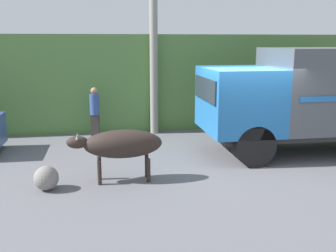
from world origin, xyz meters
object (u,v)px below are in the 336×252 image
(cargo_truck, at_px, (318,95))
(utility_pole, at_px, (154,31))
(brown_cow, at_px, (121,144))
(pedestrian_on_hill, at_px, (95,110))
(roadside_rock, at_px, (46,178))

(cargo_truck, distance_m, utility_pole, 5.60)
(brown_cow, relative_size, pedestrian_on_hill, 1.28)
(cargo_truck, relative_size, roadside_rock, 11.78)
(utility_pole, bearing_deg, roadside_rock, -121.32)
(pedestrian_on_hill, height_order, utility_pole, utility_pole)
(brown_cow, bearing_deg, utility_pole, 68.09)
(cargo_truck, bearing_deg, brown_cow, -165.27)
(cargo_truck, bearing_deg, roadside_rock, -166.30)
(brown_cow, bearing_deg, pedestrian_on_hill, 92.98)
(brown_cow, bearing_deg, roadside_rock, -174.83)
(pedestrian_on_hill, relative_size, utility_pole, 0.25)
(cargo_truck, xyz_separation_m, pedestrian_on_hill, (-6.29, 2.82, -0.74))
(brown_cow, distance_m, roadside_rock, 1.77)
(utility_pole, height_order, roadside_rock, utility_pole)
(cargo_truck, distance_m, brown_cow, 5.92)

